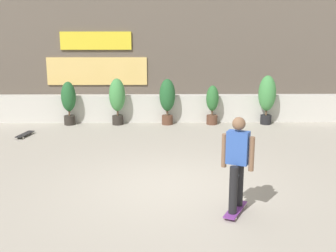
{
  "coord_description": "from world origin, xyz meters",
  "views": [
    {
      "loc": [
        -0.12,
        -7.94,
        3.14
      ],
      "look_at": [
        0.0,
        1.5,
        0.9
      ],
      "focal_mm": 44.93,
      "sensor_mm": 36.0,
      "label": 1
    }
  ],
  "objects_px": {
    "skater_far_left": "(237,161)",
    "potted_plant_2": "(167,98)",
    "potted_plant_0": "(69,100)",
    "potted_plant_3": "(212,103)",
    "potted_plant_1": "(117,98)",
    "skateboard_near_camera": "(25,134)",
    "potted_plant_4": "(267,96)"
  },
  "relations": [
    {
      "from": "potted_plant_3",
      "to": "skateboard_near_camera",
      "type": "xyz_separation_m",
      "value": [
        -5.67,
        -1.5,
        -0.65
      ]
    },
    {
      "from": "skateboard_near_camera",
      "to": "potted_plant_4",
      "type": "bearing_deg",
      "value": 11.41
    },
    {
      "from": "skater_far_left",
      "to": "potted_plant_2",
      "type": "bearing_deg",
      "value": 99.2
    },
    {
      "from": "skateboard_near_camera",
      "to": "skater_far_left",
      "type": "bearing_deg",
      "value": -44.94
    },
    {
      "from": "potted_plant_0",
      "to": "skater_far_left",
      "type": "xyz_separation_m",
      "value": [
        4.31,
        -6.79,
        0.13
      ]
    },
    {
      "from": "potted_plant_1",
      "to": "potted_plant_3",
      "type": "relative_size",
      "value": 1.18
    },
    {
      "from": "potted_plant_0",
      "to": "skater_far_left",
      "type": "distance_m",
      "value": 8.04
    },
    {
      "from": "potted_plant_1",
      "to": "potted_plant_3",
      "type": "height_order",
      "value": "potted_plant_1"
    },
    {
      "from": "potted_plant_3",
      "to": "skater_far_left",
      "type": "bearing_deg",
      "value": -93.13
    },
    {
      "from": "potted_plant_4",
      "to": "skater_far_left",
      "type": "xyz_separation_m",
      "value": [
        -2.15,
        -6.79,
        -0.0
      ]
    },
    {
      "from": "potted_plant_2",
      "to": "skateboard_near_camera",
      "type": "height_order",
      "value": "potted_plant_2"
    },
    {
      "from": "potted_plant_3",
      "to": "potted_plant_1",
      "type": "bearing_deg",
      "value": -180.0
    },
    {
      "from": "potted_plant_4",
      "to": "skateboard_near_camera",
      "type": "relative_size",
      "value": 1.95
    },
    {
      "from": "potted_plant_3",
      "to": "potted_plant_2",
      "type": "bearing_deg",
      "value": -180.0
    },
    {
      "from": "potted_plant_1",
      "to": "skater_far_left",
      "type": "xyz_separation_m",
      "value": [
        2.73,
        -6.79,
        0.06
      ]
    },
    {
      "from": "potted_plant_3",
      "to": "skater_far_left",
      "type": "height_order",
      "value": "skater_far_left"
    },
    {
      "from": "skater_far_left",
      "to": "skateboard_near_camera",
      "type": "relative_size",
      "value": 2.06
    },
    {
      "from": "potted_plant_4",
      "to": "potted_plant_1",
      "type": "bearing_deg",
      "value": 180.0
    },
    {
      "from": "skater_far_left",
      "to": "skateboard_near_camera",
      "type": "distance_m",
      "value": 7.54
    },
    {
      "from": "potted_plant_2",
      "to": "potted_plant_3",
      "type": "distance_m",
      "value": 1.48
    },
    {
      "from": "potted_plant_0",
      "to": "skateboard_near_camera",
      "type": "xyz_separation_m",
      "value": [
        -0.99,
        -1.5,
        -0.75
      ]
    },
    {
      "from": "potted_plant_2",
      "to": "skateboard_near_camera",
      "type": "relative_size",
      "value": 1.82
    },
    {
      "from": "potted_plant_4",
      "to": "skater_far_left",
      "type": "relative_size",
      "value": 0.95
    },
    {
      "from": "potted_plant_1",
      "to": "potted_plant_2",
      "type": "distance_m",
      "value": 1.63
    },
    {
      "from": "potted_plant_1",
      "to": "skater_far_left",
      "type": "relative_size",
      "value": 0.89
    },
    {
      "from": "potted_plant_3",
      "to": "skater_far_left",
      "type": "xyz_separation_m",
      "value": [
        -0.37,
        -6.79,
        0.23
      ]
    },
    {
      "from": "potted_plant_1",
      "to": "potted_plant_3",
      "type": "xyz_separation_m",
      "value": [
        3.1,
        0.0,
        -0.17
      ]
    },
    {
      "from": "potted_plant_0",
      "to": "potted_plant_4",
      "type": "height_order",
      "value": "potted_plant_4"
    },
    {
      "from": "potted_plant_2",
      "to": "potted_plant_3",
      "type": "relative_size",
      "value": 1.17
    },
    {
      "from": "potted_plant_1",
      "to": "potted_plant_4",
      "type": "height_order",
      "value": "potted_plant_4"
    },
    {
      "from": "skater_far_left",
      "to": "potted_plant_3",
      "type": "bearing_deg",
      "value": 86.87
    },
    {
      "from": "potted_plant_0",
      "to": "potted_plant_3",
      "type": "distance_m",
      "value": 4.68
    }
  ]
}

